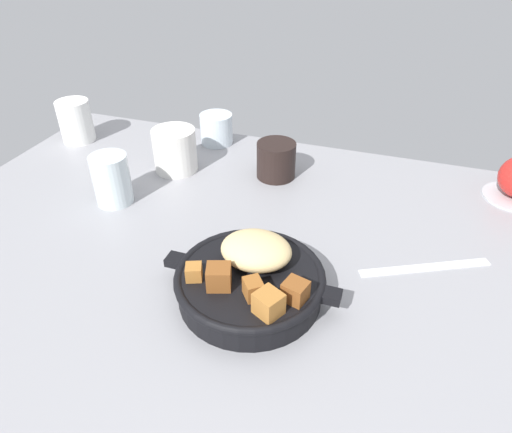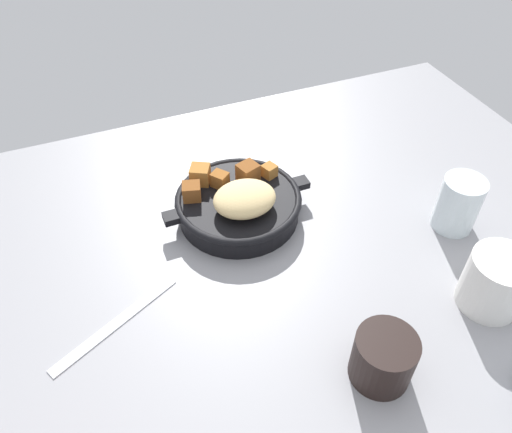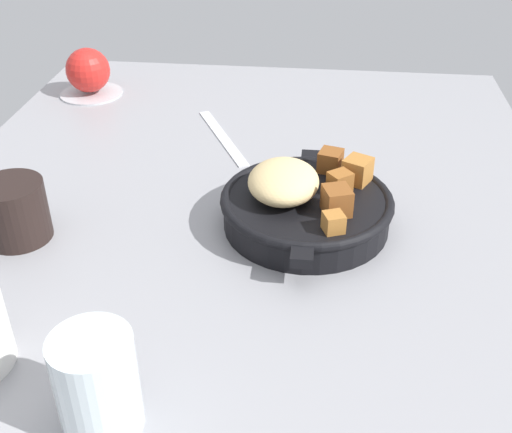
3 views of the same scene
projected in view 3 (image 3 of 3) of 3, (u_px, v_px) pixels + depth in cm
name	position (u px, v px, depth cm)	size (l,w,h in cm)	color
ground_plane	(235.00, 243.00, 75.49)	(116.71, 82.45, 2.40)	gray
cast_iron_skillet	(305.00, 204.00, 75.04)	(24.85, 20.59, 7.94)	black
saucer_plate	(91.00, 93.00, 111.80)	(10.88, 10.88, 0.60)	#B7BABF
red_apple	(88.00, 70.00, 109.58)	(7.60, 7.60, 7.60)	red
butter_knife	(223.00, 137.00, 97.00)	(20.31, 1.60, 0.36)	silver
coffee_mug_dark	(14.00, 211.00, 72.59)	(7.64, 7.64, 7.15)	black
water_glass_tall	(97.00, 384.00, 49.37)	(6.59, 6.59, 9.19)	silver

